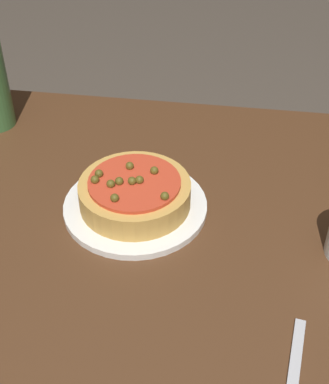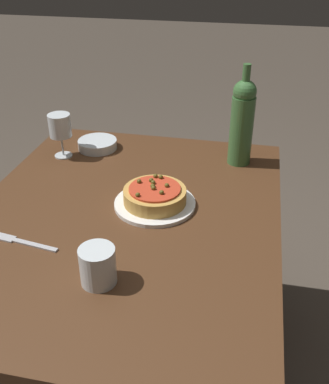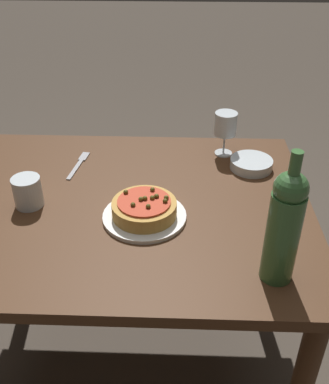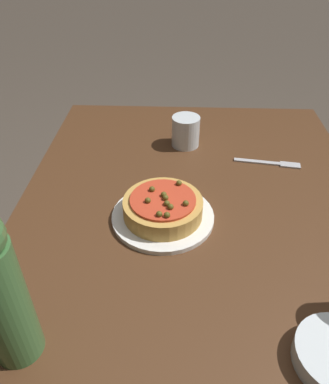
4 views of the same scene
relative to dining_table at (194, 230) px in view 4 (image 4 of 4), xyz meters
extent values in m
plane|color=#4C4238|center=(0.00, 0.00, -0.61)|extent=(14.00, 14.00, 0.00)
cube|color=#4C2D19|center=(0.00, 0.00, 0.08)|extent=(1.12, 0.89, 0.03)
cylinder|color=#4C2D19|center=(0.50, 0.38, -0.28)|extent=(0.06, 0.06, 0.67)
cylinder|color=#4C2D19|center=(0.50, -0.38, -0.28)|extent=(0.06, 0.06, 0.67)
cylinder|color=white|center=(-0.06, 0.08, 0.10)|extent=(0.24, 0.24, 0.01)
cylinder|color=gold|center=(-0.06, 0.08, 0.13)|extent=(0.19, 0.19, 0.04)
cylinder|color=red|center=(-0.06, 0.08, 0.15)|extent=(0.15, 0.15, 0.01)
sphere|color=brown|center=(-0.13, 0.07, 0.16)|extent=(0.01, 0.01, 0.01)
sphere|color=brown|center=(-0.07, 0.07, 0.16)|extent=(0.01, 0.01, 0.01)
sphere|color=brown|center=(-0.04, 0.11, 0.16)|extent=(0.01, 0.01, 0.01)
sphere|color=brown|center=(-0.09, 0.07, 0.16)|extent=(0.01, 0.01, 0.01)
sphere|color=brown|center=(-0.08, 0.03, 0.16)|extent=(0.01, 0.01, 0.01)
sphere|color=brown|center=(-0.12, 0.08, 0.16)|extent=(0.01, 0.01, 0.01)
sphere|color=brown|center=(-0.06, 0.08, 0.16)|extent=(0.01, 0.01, 0.01)
sphere|color=brown|center=(-0.08, 0.11, 0.16)|extent=(0.01, 0.01, 0.01)
sphere|color=brown|center=(-0.01, 0.04, 0.16)|extent=(0.01, 0.01, 0.01)
sphere|color=brown|center=(-0.10, 0.06, 0.16)|extent=(0.01, 0.01, 0.01)
cylinder|color=#3D6B38|center=(-0.40, 0.30, 0.21)|extent=(0.08, 0.08, 0.24)
cylinder|color=silver|center=(0.29, 0.03, 0.14)|extent=(0.08, 0.08, 0.09)
cube|color=#B7B7BC|center=(0.19, -0.18, 0.10)|extent=(0.03, 0.13, 0.00)
cube|color=#B7B7BC|center=(0.18, -0.27, 0.10)|extent=(0.03, 0.06, 0.00)
camera|label=1|loc=(0.09, -0.59, 0.69)|focal=50.00mm
camera|label=2|loc=(1.03, 0.34, 0.81)|focal=42.00mm
camera|label=3|loc=(-0.16, 1.12, 0.87)|focal=42.00mm
camera|label=4|loc=(-0.73, 0.05, 0.68)|focal=35.00mm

